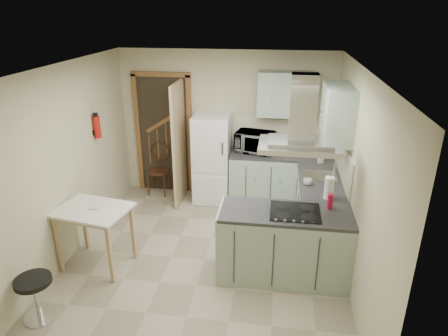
% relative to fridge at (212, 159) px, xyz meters
% --- Properties ---
extents(floor, '(4.20, 4.20, 0.00)m').
position_rel_fridge_xyz_m(floor, '(0.20, -1.80, -0.75)').
color(floor, tan).
rests_on(floor, ground).
extents(ceiling, '(4.20, 4.20, 0.00)m').
position_rel_fridge_xyz_m(ceiling, '(0.20, -1.80, 1.75)').
color(ceiling, silver).
rests_on(ceiling, back_wall).
extents(back_wall, '(3.60, 0.00, 3.60)m').
position_rel_fridge_xyz_m(back_wall, '(0.20, 0.30, 0.50)').
color(back_wall, '#BEB793').
rests_on(back_wall, floor).
extents(left_wall, '(0.00, 4.20, 4.20)m').
position_rel_fridge_xyz_m(left_wall, '(-1.60, -1.80, 0.50)').
color(left_wall, '#BEB793').
rests_on(left_wall, floor).
extents(right_wall, '(0.00, 4.20, 4.20)m').
position_rel_fridge_xyz_m(right_wall, '(2.00, -1.80, 0.50)').
color(right_wall, '#BEB793').
rests_on(right_wall, floor).
extents(doorway, '(1.10, 0.12, 2.10)m').
position_rel_fridge_xyz_m(doorway, '(-0.90, 0.27, 0.30)').
color(doorway, brown).
rests_on(doorway, floor).
extents(fridge, '(0.60, 0.60, 1.50)m').
position_rel_fridge_xyz_m(fridge, '(0.00, 0.00, 0.00)').
color(fridge, white).
rests_on(fridge, floor).
extents(counter_back, '(1.08, 0.60, 0.90)m').
position_rel_fridge_xyz_m(counter_back, '(0.86, 0.00, -0.30)').
color(counter_back, '#9EB2A0').
rests_on(counter_back, floor).
extents(counter_right, '(0.60, 1.95, 0.90)m').
position_rel_fridge_xyz_m(counter_right, '(1.70, -0.68, -0.30)').
color(counter_right, '#9EB2A0').
rests_on(counter_right, floor).
extents(splashback, '(1.68, 0.02, 0.50)m').
position_rel_fridge_xyz_m(splashback, '(1.16, 0.29, 0.40)').
color(splashback, beige).
rests_on(splashback, counter_back).
extents(wall_cabinet_back, '(0.85, 0.35, 0.70)m').
position_rel_fridge_xyz_m(wall_cabinet_back, '(1.15, 0.12, 1.10)').
color(wall_cabinet_back, '#9EB2A0').
rests_on(wall_cabinet_back, back_wall).
extents(wall_cabinet_right, '(0.35, 0.90, 0.70)m').
position_rel_fridge_xyz_m(wall_cabinet_right, '(1.82, -0.95, 1.10)').
color(wall_cabinet_right, '#9EB2A0').
rests_on(wall_cabinet_right, right_wall).
extents(peninsula, '(1.55, 0.65, 0.90)m').
position_rel_fridge_xyz_m(peninsula, '(1.22, -1.98, -0.30)').
color(peninsula, '#9EB2A0').
rests_on(peninsula, floor).
extents(hob, '(0.58, 0.50, 0.01)m').
position_rel_fridge_xyz_m(hob, '(1.32, -1.98, 0.16)').
color(hob, black).
rests_on(hob, peninsula).
extents(extractor_hood, '(0.90, 0.55, 0.10)m').
position_rel_fridge_xyz_m(extractor_hood, '(1.32, -1.98, 0.97)').
color(extractor_hood, silver).
rests_on(extractor_hood, ceiling).
extents(sink, '(0.45, 0.40, 0.01)m').
position_rel_fridge_xyz_m(sink, '(1.70, -0.85, 0.16)').
color(sink, silver).
rests_on(sink, counter_right).
extents(fire_extinguisher, '(0.10, 0.10, 0.32)m').
position_rel_fridge_xyz_m(fire_extinguisher, '(-1.54, -0.90, 0.75)').
color(fire_extinguisher, '#B2140F').
rests_on(fire_extinguisher, left_wall).
extents(drop_leaf_table, '(0.97, 0.79, 0.81)m').
position_rel_fridge_xyz_m(drop_leaf_table, '(-1.15, -2.09, -0.34)').
color(drop_leaf_table, tan).
rests_on(drop_leaf_table, floor).
extents(bentwood_chair, '(0.38, 0.38, 0.84)m').
position_rel_fridge_xyz_m(bentwood_chair, '(-0.99, 0.11, -0.33)').
color(bentwood_chair, '#4B1E19').
rests_on(bentwood_chair, floor).
extents(stool, '(0.38, 0.38, 0.51)m').
position_rel_fridge_xyz_m(stool, '(-1.37, -3.10, -0.49)').
color(stool, black).
rests_on(stool, floor).
extents(microwave, '(0.68, 0.53, 0.33)m').
position_rel_fridge_xyz_m(microwave, '(0.70, 0.05, 0.32)').
color(microwave, black).
rests_on(microwave, counter_back).
extents(kettle, '(0.16, 0.16, 0.21)m').
position_rel_fridge_xyz_m(kettle, '(1.26, -0.01, 0.26)').
color(kettle, white).
rests_on(kettle, counter_back).
extents(cereal_box, '(0.12, 0.22, 0.31)m').
position_rel_fridge_xyz_m(cereal_box, '(1.04, 0.10, 0.30)').
color(cereal_box, orange).
rests_on(cereal_box, counter_back).
extents(soap_bottle, '(0.10, 0.10, 0.17)m').
position_rel_fridge_xyz_m(soap_bottle, '(1.74, -0.32, 0.23)').
color(soap_bottle, silver).
rests_on(soap_bottle, counter_right).
extents(paper_towel, '(0.15, 0.15, 0.29)m').
position_rel_fridge_xyz_m(paper_towel, '(1.74, -1.54, 0.30)').
color(paper_towel, white).
rests_on(paper_towel, counter_right).
extents(cup, '(0.15, 0.15, 0.09)m').
position_rel_fridge_xyz_m(cup, '(1.51, -1.18, 0.19)').
color(cup, white).
rests_on(cup, counter_right).
extents(red_bottle, '(0.08, 0.08, 0.18)m').
position_rel_fridge_xyz_m(red_bottle, '(1.73, -1.82, 0.24)').
color(red_bottle, red).
rests_on(red_bottle, peninsula).
extents(book, '(0.16, 0.20, 0.09)m').
position_rel_fridge_xyz_m(book, '(-1.19, -2.02, 0.11)').
color(book, maroon).
rests_on(book, drop_leaf_table).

